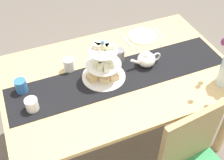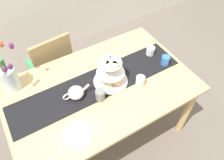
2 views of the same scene
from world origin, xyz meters
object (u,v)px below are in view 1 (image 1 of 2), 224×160
at_px(cream_jug, 32,105).
at_px(mug_grey, 119,55).
at_px(tiered_cake_stand, 104,67).
at_px(mug_orange, 21,86).
at_px(knife_left, 126,40).
at_px(fork_left, 158,32).
at_px(dining_table, 118,83).
at_px(mug_white_text, 69,65).
at_px(teapot, 147,59).
at_px(dinner_plate_left, 142,36).

xyz_separation_m(cream_jug, mug_grey, (-0.68, -0.22, 0.01)).
bearing_deg(tiered_cake_stand, mug_orange, -8.41).
bearing_deg(knife_left, cream_jug, 27.25).
distance_m(knife_left, mug_grey, 0.26).
xyz_separation_m(tiered_cake_stand, mug_grey, (-0.17, -0.12, -0.04)).
relative_size(tiered_cake_stand, mug_orange, 3.20).
bearing_deg(fork_left, dining_table, 32.96).
bearing_deg(mug_orange, mug_grey, -176.64).
distance_m(cream_jug, mug_white_text, 0.41).
relative_size(fork_left, mug_orange, 1.58).
distance_m(teapot, mug_white_text, 0.55).
distance_m(dining_table, mug_white_text, 0.38).
distance_m(dining_table, knife_left, 0.40).
height_order(dinner_plate_left, mug_orange, mug_orange).
distance_m(dinner_plate_left, knife_left, 0.15).
height_order(teapot, mug_orange, teapot).
height_order(cream_jug, fork_left, cream_jug).
xyz_separation_m(dining_table, mug_orange, (0.65, -0.08, 0.15)).
height_order(mug_white_text, mug_orange, same).
bearing_deg(cream_jug, teapot, -172.99).
distance_m(dining_table, tiered_cake_stand, 0.22).
height_order(dinner_plate_left, mug_white_text, mug_white_text).
distance_m(teapot, cream_jug, 0.84).
bearing_deg(cream_jug, mug_grey, -161.87).
height_order(fork_left, mug_orange, mug_orange).
distance_m(tiered_cake_stand, mug_white_text, 0.26).
xyz_separation_m(tiered_cake_stand, cream_jug, (0.51, 0.10, -0.05)).
distance_m(mug_grey, mug_white_text, 0.37).
distance_m(dinner_plate_left, fork_left, 0.15).
bearing_deg(knife_left, dinner_plate_left, 180.00).
xyz_separation_m(teapot, mug_white_text, (0.52, -0.16, -0.01)).
bearing_deg(mug_grey, dinner_plate_left, -145.27).
bearing_deg(cream_jug, mug_white_text, -139.60).
relative_size(dining_table, knife_left, 9.49).
bearing_deg(teapot, knife_left, -88.08).
xyz_separation_m(dinner_plate_left, mug_white_text, (0.66, 0.16, 0.04)).
bearing_deg(dining_table, cream_jug, 9.44).
distance_m(tiered_cake_stand, mug_grey, 0.21).
height_order(cream_jug, mug_white_text, mug_white_text).
xyz_separation_m(dining_table, mug_white_text, (0.31, -0.16, 0.15)).
distance_m(tiered_cake_stand, fork_left, 0.69).
distance_m(tiered_cake_stand, teapot, 0.33).
relative_size(teapot, mug_grey, 2.51).
relative_size(dining_table, tiered_cake_stand, 5.31).
xyz_separation_m(cream_jug, mug_orange, (0.03, -0.18, 0.01)).
relative_size(tiered_cake_stand, cream_jug, 3.58).
bearing_deg(cream_jug, fork_left, -159.14).
height_order(cream_jug, mug_orange, mug_orange).
bearing_deg(dinner_plate_left, mug_white_text, 13.65).
xyz_separation_m(teapot, fork_left, (-0.28, -0.32, -0.06)).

